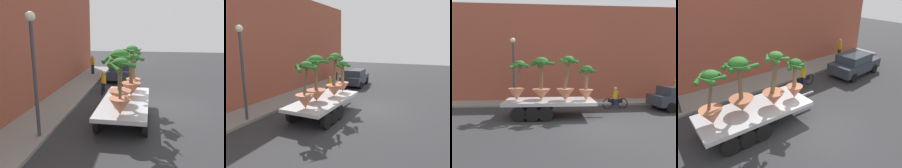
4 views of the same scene
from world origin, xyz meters
TOP-DOWN VIEW (x-y plane):
  - ground_plane at (0.00, 0.00)m, footprint 60.00×60.00m
  - sidewalk at (0.00, 6.10)m, footprint 24.00×2.20m
  - building_facade at (0.00, 7.80)m, footprint 24.00×1.20m
  - flatbed_trailer at (-2.60, 2.08)m, footprint 6.16×2.32m
  - potted_palm_rear at (-4.18, 2.11)m, footprint 1.19×1.29m
  - potted_palm_middle at (-1.39, 1.86)m, footprint 1.25×1.17m
  - potted_palm_front at (-0.23, 1.83)m, footprint 1.19×1.11m
  - potted_palm_extra at (-2.83, 2.29)m, footprint 1.49×1.66m
  - cyclist at (2.23, 3.98)m, footprint 1.84×0.36m
  - parked_car at (6.52, 3.36)m, footprint 4.11×2.12m
  - pedestrian_near_gate at (7.99, 6.06)m, footprint 0.36×0.36m
  - street_lamp at (-4.95, 5.30)m, footprint 0.36×0.36m

SIDE VIEW (x-z plane):
  - ground_plane at x=0.00m, z-range 0.00..0.00m
  - sidewalk at x=0.00m, z-range 0.00..0.15m
  - cyclist at x=2.23m, z-range -0.10..1.44m
  - flatbed_trailer at x=-2.60m, z-range 0.26..1.24m
  - parked_car at x=6.52m, z-range 0.04..1.62m
  - pedestrian_near_gate at x=7.99m, z-range 0.19..1.90m
  - potted_palm_front at x=-0.23m, z-range 0.87..2.88m
  - potted_palm_rear at x=-4.18m, z-range 0.75..3.04m
  - potted_palm_middle at x=-1.39m, z-range 0.66..3.21m
  - potted_palm_extra at x=-2.83m, z-range 0.88..3.38m
  - street_lamp at x=-4.95m, z-range 0.82..5.65m
  - building_facade at x=0.00m, z-range 0.00..7.93m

